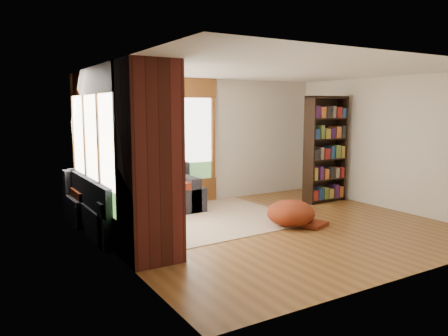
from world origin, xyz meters
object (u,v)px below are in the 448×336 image
dog_tan (136,178)px  dog_brindle (130,185)px  bookshelf (326,149)px  pouf (291,212)px  sectional_sofa (132,204)px  area_rug (192,220)px  brick_chimney (149,162)px

dog_tan → dog_brindle: dog_tan is taller
bookshelf → pouf: bearing=-148.5°
sectional_sofa → pouf: sectional_sofa is taller
pouf → area_rug: bearing=137.9°
sectional_sofa → dog_brindle: 0.73m
dog_brindle → dog_tan: bearing=-34.7°
area_rug → bookshelf: (3.17, -0.02, 1.11)m
dog_tan → brick_chimney: bearing=-116.9°
sectional_sofa → dog_tan: dog_tan is taller
area_rug → dog_tan: 1.25m
brick_chimney → sectional_sofa: bearing=77.7°
bookshelf → pouf: (-1.88, -1.15, -0.89)m
sectional_sofa → area_rug: size_ratio=0.62×
bookshelf → pouf: bookshelf is taller
pouf → dog_brindle: bearing=154.2°
brick_chimney → bookshelf: bearing=18.2°
bookshelf → area_rug: bearing=179.7°
area_rug → pouf: pouf is taller
bookshelf → dog_brindle: (-4.30, 0.02, -0.37)m
brick_chimney → area_rug: bearing=47.8°
area_rug → pouf: (1.30, -1.17, 0.23)m
area_rug → bookshelf: bookshelf is taller
brick_chimney → sectional_sofa: (0.45, 2.05, -1.00)m
bookshelf → sectional_sofa: bearing=172.3°
brick_chimney → dog_tan: brick_chimney is taller
bookshelf → pouf: 2.38m
area_rug → bookshelf: size_ratio=1.59×
dog_tan → sectional_sofa: bearing=161.5°
sectional_sofa → area_rug: (0.92, -0.54, -0.30)m
sectional_sofa → bookshelf: bookshelf is taller
dog_brindle → pouf: bearing=-121.8°
brick_chimney → area_rug: (1.37, 1.51, -1.29)m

